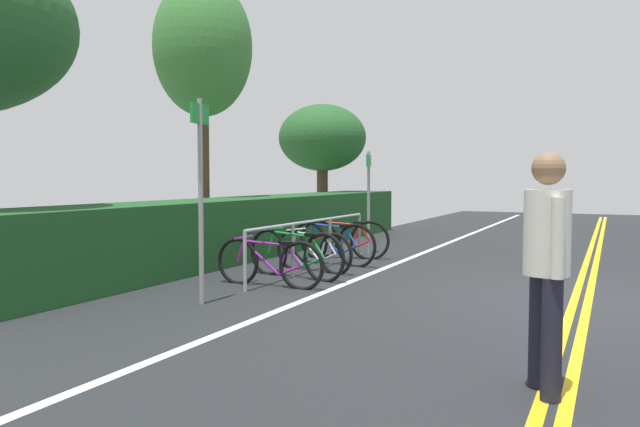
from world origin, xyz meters
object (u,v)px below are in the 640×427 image
Objects in this scene: bicycle_1 at (295,254)px; sign_post_near at (200,182)px; pedestrian at (547,256)px; bike_rack at (313,234)px; bicycle_3 at (332,244)px; bicycle_0 at (269,263)px; bicycle_2 at (313,251)px; bicycle_4 at (344,239)px; tree_far_right at (322,139)px; sign_post_far at (369,192)px; tree_mid at (203,48)px.

sign_post_near is (-2.21, 0.12, 1.11)m from bicycle_1.
sign_post_near is (1.49, 4.07, 0.49)m from pedestrian.
bicycle_3 is (0.78, -0.00, -0.24)m from bike_rack.
bike_rack is 2.43× the size of pedestrian.
bicycle_2 is (1.54, 0.06, -0.01)m from bicycle_0.
bike_rack is 3.09m from sign_post_near.
bicycle_4 is 0.68× the size of sign_post_near.
bicycle_1 is (0.81, 0.01, 0.03)m from bicycle_0.
bicycle_2 is (-0.02, -0.02, -0.28)m from bike_rack.
bicycle_1 is at bearing -174.95° from bicycle_4.
bicycle_1 is 0.51× the size of tree_far_right.
pedestrian reaches higher than bicycle_2.
bicycle_0 is at bearing -176.11° from bicycle_4.
bicycle_0 is 1.09× the size of bicycle_2.
sign_post_far is 0.37× the size of tree_mid.
bicycle_0 is 0.95× the size of bicycle_1.
sign_post_far reaches higher than pedestrian.
bicycle_3 reaches higher than bicycle_4.
bicycle_3 is 0.85× the size of sign_post_far.
sign_post_far is (3.98, 0.04, 0.91)m from bicycle_0.
bicycle_2 is at bearing -178.43° from bicycle_3.
sign_post_far is (6.87, 3.98, 0.25)m from pedestrian.
bicycle_3 is 0.70× the size of sign_post_near.
sign_post_near is at bearing -178.86° from bicycle_4.
tree_far_right reaches higher than bicycle_2.
bicycle_3 is 1.01× the size of pedestrian.
bicycle_0 is 1.03× the size of bicycle_4.
bike_rack reaches higher than bicycle_4.
tree_mid is (0.62, 3.19, 3.79)m from bicycle_3.
bicycle_1 is 0.74× the size of sign_post_near.
bicycle_4 is at bearing -150.64° from tree_far_right.
bicycle_0 is 5.84m from tree_mid.
tree_far_right reaches higher than bicycle_3.
bicycle_3 is 3.91m from sign_post_near.
tree_mid is (1.43, 3.21, 3.83)m from bicycle_2.
bicycle_3 is (0.80, 0.02, 0.04)m from bicycle_2.
bicycle_0 is 2.35m from bicycle_3.
tree_mid is at bearing 94.11° from bicycle_4.
bicycle_4 is 6.33m from tree_far_right.
bike_rack is 0.28m from bicycle_2.
tree_far_right is (5.16, 2.90, 2.26)m from bicycle_4.
bike_rack is at bearing 178.82° from sign_post_far.
tree_far_right is at bearing 17.06° from sign_post_near.
pedestrian is 13.38m from tree_far_right.
sign_post_far is (2.42, -0.05, 0.63)m from bike_rack.
sign_post_near is at bearing 179.04° from sign_post_far.
bicycle_1 is 5.45m from tree_mid.
bicycle_2 is 6.01m from pedestrian.
tree_far_right is at bearing 22.42° from bicycle_1.
bicycle_1 is at bearing -157.58° from tree_far_right.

